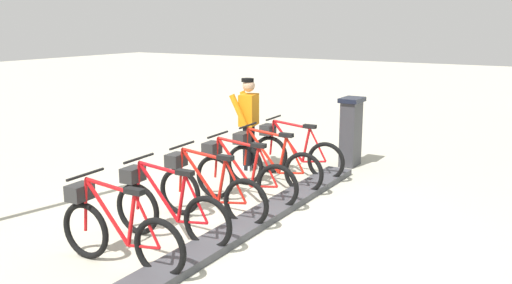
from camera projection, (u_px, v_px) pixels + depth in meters
name	position (u px, v px, depth m)	size (l,w,h in m)	color
ground_plane	(255.00, 224.00, 7.33)	(60.00, 60.00, 0.00)	beige
dock_rail_base	(255.00, 220.00, 7.32)	(0.44, 5.86, 0.10)	#47474C
payment_kiosk	(351.00, 131.00, 10.15)	(0.36, 0.52, 1.28)	#38383D
bike_docked_0	(293.00, 152.00, 9.50)	(1.72, 0.54, 1.02)	black
bike_docked_1	(269.00, 163.00, 8.79)	(1.72, 0.54, 1.02)	black
bike_docked_2	(241.00, 175.00, 8.09)	(1.72, 0.54, 1.02)	black
bike_docked_3	(207.00, 190.00, 7.38)	(1.72, 0.54, 1.02)	black
bike_docked_4	(166.00, 208.00, 6.68)	(1.72, 0.54, 1.02)	black
bike_docked_5	(115.00, 230.00, 5.97)	(1.72, 0.54, 1.02)	black
worker_near_rack	(248.00, 120.00, 9.83)	(0.50, 0.68, 1.66)	white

